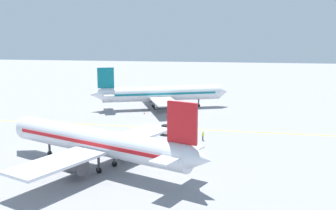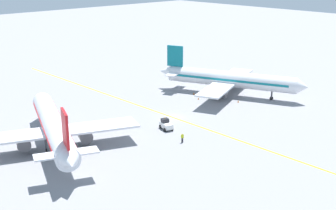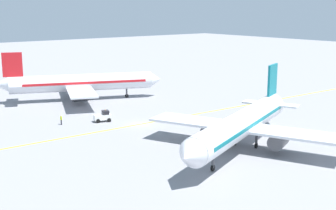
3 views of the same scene
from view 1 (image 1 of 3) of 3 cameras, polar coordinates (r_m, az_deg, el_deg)
name	(u,v)px [view 1 (image 1 of 3)]	position (r m, az deg, el deg)	size (l,w,h in m)	color
ground_plane	(154,127)	(79.21, -2.11, -3.27)	(400.00, 400.00, 0.00)	gray
apron_yellow_centreline	(154,127)	(79.21, -2.11, -3.26)	(0.40, 120.00, 0.01)	yellow
airplane_at_gate	(98,142)	(55.34, -10.16, -5.32)	(27.88, 33.99, 10.60)	silver
airplane_adjacent_stand	(160,94)	(99.00, -1.10, 1.61)	(27.85, 33.93, 10.60)	white
baggage_tug_white	(168,130)	(72.84, -0.03, -3.71)	(2.45, 3.31, 2.11)	white
ground_crew_worker	(203,135)	(69.55, 5.08, -4.41)	(0.57, 0.28, 1.68)	#23232D
traffic_cone_near_nose	(179,110)	(95.61, 1.67, -0.79)	(0.32, 0.32, 0.55)	orange
traffic_cone_mid_apron	(144,113)	(92.58, -3.44, -1.16)	(0.32, 0.32, 0.55)	orange
traffic_cone_by_wingtip	(133,111)	(95.51, -5.15, -0.83)	(0.32, 0.32, 0.55)	orange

